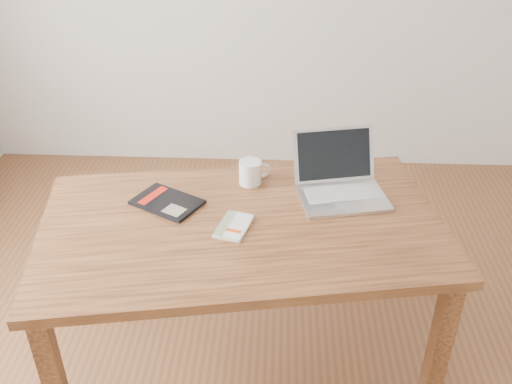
{
  "coord_description": "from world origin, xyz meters",
  "views": [
    {
      "loc": [
        0.04,
        -1.63,
        2.0
      ],
      "look_at": [
        -0.04,
        0.2,
        0.85
      ],
      "focal_mm": 40.0,
      "sensor_mm": 36.0,
      "label": 1
    }
  ],
  "objects_px": {
    "black_guidebook": "(167,202)",
    "coffee_mug": "(251,172)",
    "laptop": "(340,182)",
    "desk": "(242,241)",
    "white_guidebook": "(234,226)"
  },
  "relations": [
    {
      "from": "desk",
      "to": "white_guidebook",
      "type": "relative_size",
      "value": 8.44
    },
    {
      "from": "laptop",
      "to": "coffee_mug",
      "type": "bearing_deg",
      "value": 158.47
    },
    {
      "from": "coffee_mug",
      "to": "desk",
      "type": "bearing_deg",
      "value": -112.54
    },
    {
      "from": "white_guidebook",
      "to": "desk",
      "type": "bearing_deg",
      "value": 66.85
    },
    {
      "from": "laptop",
      "to": "coffee_mug",
      "type": "relative_size",
      "value": 3.04
    },
    {
      "from": "desk",
      "to": "coffee_mug",
      "type": "xyz_separation_m",
      "value": [
        0.02,
        0.29,
        0.14
      ]
    },
    {
      "from": "desk",
      "to": "laptop",
      "type": "relative_size",
      "value": 4.07
    },
    {
      "from": "desk",
      "to": "coffee_mug",
      "type": "height_order",
      "value": "coffee_mug"
    },
    {
      "from": "coffee_mug",
      "to": "laptop",
      "type": "bearing_deg",
      "value": -28.37
    },
    {
      "from": "desk",
      "to": "black_guidebook",
      "type": "xyz_separation_m",
      "value": [
        -0.31,
        0.12,
        0.1
      ]
    },
    {
      "from": "desk",
      "to": "white_guidebook",
      "type": "height_order",
      "value": "white_guidebook"
    },
    {
      "from": "black_guidebook",
      "to": "laptop",
      "type": "bearing_deg",
      "value": -50.94
    },
    {
      "from": "laptop",
      "to": "desk",
      "type": "bearing_deg",
      "value": -160.9
    },
    {
      "from": "black_guidebook",
      "to": "coffee_mug",
      "type": "xyz_separation_m",
      "value": [
        0.33,
        0.18,
        0.05
      ]
    },
    {
      "from": "black_guidebook",
      "to": "coffee_mug",
      "type": "height_order",
      "value": "coffee_mug"
    }
  ]
}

